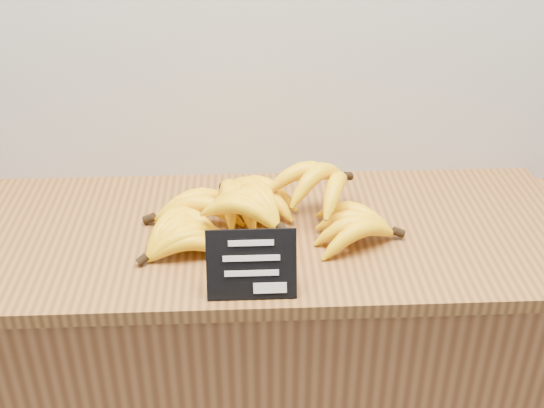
{
  "coord_description": "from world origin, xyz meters",
  "views": [
    {
      "loc": [
        -0.11,
        1.52,
        1.73
      ],
      "look_at": [
        -0.05,
        2.7,
        1.02
      ],
      "focal_mm": 45.0,
      "sensor_mm": 36.0,
      "label": 1
    }
  ],
  "objects": [
    {
      "name": "counter",
      "position": [
        -0.05,
        2.75,
        0.45
      ],
      "size": [
        1.46,
        0.5,
        0.9
      ],
      "primitive_type": "cube",
      "color": "#935B2F",
      "rests_on": "ground"
    },
    {
      "name": "counter_top",
      "position": [
        -0.05,
        2.75,
        0.92
      ],
      "size": [
        1.31,
        0.54,
        0.03
      ],
      "primitive_type": "cube",
      "color": "brown",
      "rests_on": "counter"
    },
    {
      "name": "chalkboard_sign",
      "position": [
        -0.1,
        2.53,
        0.99
      ],
      "size": [
        0.17,
        0.05,
        0.13
      ],
      "primitive_type": "cube",
      "rotation": [
        -0.33,
        0.0,
        0.0
      ],
      "color": "black",
      "rests_on": "counter_top"
    },
    {
      "name": "banana_pile",
      "position": [
        -0.08,
        2.75,
        0.98
      ],
      "size": [
        0.56,
        0.36,
        0.12
      ],
      "color": "yellow",
      "rests_on": "counter_top"
    }
  ]
}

